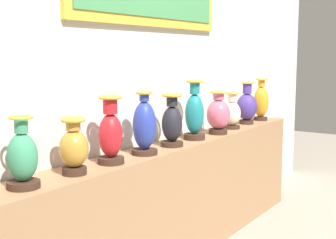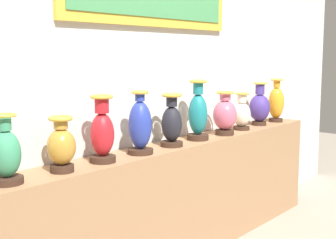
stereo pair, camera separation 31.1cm
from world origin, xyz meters
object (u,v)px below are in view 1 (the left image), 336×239
object	(u,v)px
vase_cobalt	(144,127)
vase_teal	(195,114)
vase_crimson	(111,134)
vase_amber	(261,102)
vase_jade	(23,158)
vase_ivory	(232,113)
vase_indigo	(247,106)
vase_onyx	(172,123)
vase_rose	(218,114)
vase_ochre	(74,148)

from	to	relation	value
vase_cobalt	vase_teal	bearing A→B (deg)	1.25
vase_crimson	vase_cobalt	world-z (taller)	vase_cobalt
vase_teal	vase_amber	world-z (taller)	vase_teal
vase_amber	vase_jade	bearing A→B (deg)	180.00
vase_ivory	vase_amber	distance (m)	0.60
vase_teal	vase_indigo	xyz separation A→B (m)	(0.90, 0.01, -0.03)
vase_jade	vase_crimson	distance (m)	0.59
vase_onyx	vase_amber	distance (m)	1.49
vase_ivory	vase_amber	xyz separation A→B (m)	(0.59, 0.00, 0.04)
vase_teal	vase_onyx	bearing A→B (deg)	-178.23
vase_jade	vase_indigo	xyz separation A→B (m)	(2.40, 0.01, 0.02)
vase_cobalt	vase_teal	size ratio (longest dim) A/B	0.91
vase_onyx	vase_cobalt	bearing A→B (deg)	-179.27
vase_cobalt	vase_amber	size ratio (longest dim) A/B	1.00
vase_crimson	vase_teal	bearing A→B (deg)	0.45
vase_rose	vase_indigo	size ratio (longest dim) A/B	0.89
vase_rose	vase_ivory	xyz separation A→B (m)	(0.29, 0.03, -0.02)
vase_crimson	vase_indigo	world-z (taller)	vase_crimson
vase_jade	vase_teal	world-z (taller)	vase_teal
vase_jade	vase_teal	distance (m)	1.50
vase_onyx	vase_amber	bearing A→B (deg)	0.43
vase_crimson	vase_rose	xyz separation A→B (m)	(1.21, -0.02, -0.02)
vase_crimson	vase_ivory	xyz separation A→B (m)	(1.50, 0.01, -0.04)
vase_crimson	vase_amber	size ratio (longest dim) A/B	0.98
vase_cobalt	vase_amber	bearing A→B (deg)	0.48
vase_onyx	vase_amber	world-z (taller)	vase_amber
vase_onyx	vase_ivory	world-z (taller)	vase_onyx
vase_cobalt	vase_jade	bearing A→B (deg)	179.03
vase_crimson	vase_rose	distance (m)	1.21
vase_jade	vase_rose	bearing A→B (deg)	-1.05
vase_crimson	vase_indigo	distance (m)	1.81
vase_ivory	vase_onyx	bearing A→B (deg)	-179.46
vase_teal	vase_rose	distance (m)	0.30
vase_crimson	vase_indigo	xyz separation A→B (m)	(1.81, 0.02, -0.01)
vase_cobalt	vase_rose	distance (m)	0.91
vase_indigo	vase_cobalt	bearing A→B (deg)	-179.06
vase_ochre	vase_ivory	size ratio (longest dim) A/B	0.97
vase_onyx	vase_rose	distance (m)	0.60
vase_crimson	vase_teal	distance (m)	0.91
vase_jade	vase_indigo	bearing A→B (deg)	0.23
vase_jade	vase_rose	size ratio (longest dim) A/B	1.01
vase_onyx	vase_rose	xyz separation A→B (m)	(0.60, -0.02, -0.01)
vase_ivory	vase_indigo	distance (m)	0.31
vase_ochre	vase_onyx	bearing A→B (deg)	0.16
vase_ochre	vase_indigo	world-z (taller)	vase_indigo
vase_cobalt	vase_onyx	size ratio (longest dim) A/B	1.10
vase_crimson	vase_teal	xyz separation A→B (m)	(0.91, 0.01, 0.02)
vase_teal	vase_amber	distance (m)	1.18
vase_jade	vase_rose	world-z (taller)	vase_jade
vase_rose	vase_amber	world-z (taller)	vase_amber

